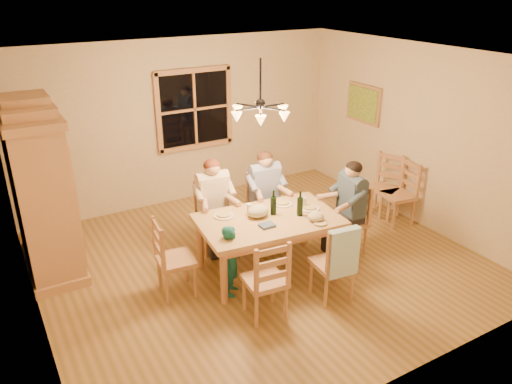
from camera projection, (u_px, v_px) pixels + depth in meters
floor at (260, 262)px, 6.76m from camera, size 5.50×5.50×0.00m
ceiling at (261, 58)px, 5.69m from camera, size 5.50×5.00×0.02m
wall_back at (183, 122)px, 8.21m from camera, size 5.50×0.02×2.70m
wall_left at (22, 218)px, 4.95m from camera, size 0.02×5.00×2.70m
wall_right at (418, 136)px, 7.49m from camera, size 0.02×5.00×2.70m
window at (194, 109)px, 8.19m from camera, size 1.30×0.06×1.30m
painting at (363, 104)px, 8.32m from camera, size 0.06×0.78×0.64m
chandelier at (260, 111)px, 5.93m from camera, size 0.77×0.68×0.71m
armoire at (42, 194)px, 6.23m from camera, size 0.66×1.40×2.30m
dining_table at (269, 225)px, 6.31m from camera, size 1.86×1.25×0.76m
chair_far_left at (214, 229)px, 6.98m from camera, size 0.48×0.46×0.99m
chair_far_right at (265, 219)px, 7.27m from camera, size 0.48×0.46×0.99m
chair_near_left at (265, 292)px, 5.59m from camera, size 0.48×0.46×0.99m
chair_near_right at (332, 274)px, 5.92m from camera, size 0.48×0.46×0.99m
chair_end_left at (177, 271)px, 5.99m from camera, size 0.46×0.48×0.99m
chair_end_right at (348, 232)px, 6.91m from camera, size 0.46×0.48×0.99m
adult_woman at (213, 194)px, 6.76m from camera, size 0.42×0.46×0.87m
adult_plaid_man at (265, 185)px, 7.06m from camera, size 0.42×0.46×0.87m
adult_slate_man at (351, 196)px, 6.69m from camera, size 0.46×0.42×0.87m
towel at (343, 253)px, 5.60m from camera, size 0.39×0.14×0.58m
wine_bottle_a at (273, 203)px, 6.31m from camera, size 0.08×0.08×0.33m
wine_bottle_b at (300, 203)px, 6.28m from camera, size 0.08×0.08×0.33m
plate_woman at (224, 216)px, 6.31m from camera, size 0.26×0.26×0.02m
plate_plaid at (283, 204)px, 6.65m from camera, size 0.26×0.26×0.02m
plate_slate at (309, 208)px, 6.51m from camera, size 0.26×0.26×0.02m
wine_glass_a at (249, 209)px, 6.35m from camera, size 0.06×0.06×0.14m
wine_glass_b at (304, 203)px, 6.53m from camera, size 0.06×0.06×0.14m
cap at (316, 217)px, 6.18m from camera, size 0.20×0.20×0.11m
napkin at (267, 225)px, 6.05m from camera, size 0.19×0.16×0.03m
cloth_bundle at (258, 211)px, 6.28m from camera, size 0.28×0.22×0.15m
child at (231, 260)px, 5.92m from camera, size 0.37×0.40×0.91m
chair_spare_front at (397, 204)px, 7.73m from camera, size 0.49×0.50×0.99m
chair_spare_back at (383, 197)px, 7.99m from camera, size 0.56×0.57×0.99m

